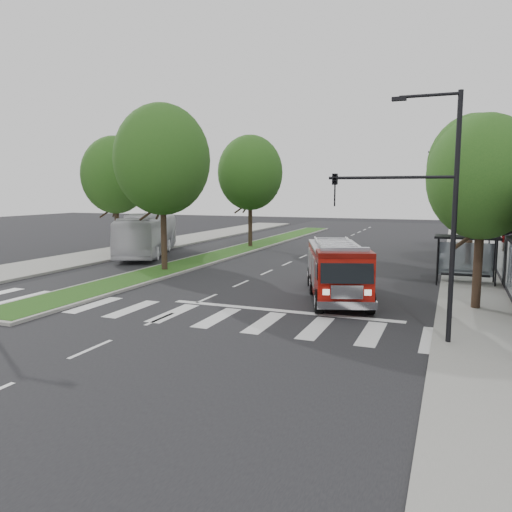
# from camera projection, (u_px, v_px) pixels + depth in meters

# --- Properties ---
(ground) EXTENTS (140.00, 140.00, 0.00)m
(ground) POSITION_uv_depth(u_px,v_px,m) (207.00, 299.00, 23.13)
(ground) COLOR black
(ground) RESTS_ON ground
(sidewalk_right) EXTENTS (5.00, 80.00, 0.15)m
(sidewalk_right) POSITION_uv_depth(u_px,v_px,m) (489.00, 279.00, 27.78)
(sidewalk_right) COLOR gray
(sidewalk_right) RESTS_ON ground
(sidewalk_left) EXTENTS (5.00, 80.00, 0.15)m
(sidewalk_left) POSITION_uv_depth(u_px,v_px,m) (96.00, 256.00, 37.63)
(sidewalk_left) COLOR gray
(sidewalk_left) RESTS_ON ground
(median) EXTENTS (3.00, 50.00, 0.15)m
(median) POSITION_uv_depth(u_px,v_px,m) (241.00, 249.00, 41.91)
(median) COLOR gray
(median) RESTS_ON ground
(bus_shelter) EXTENTS (3.20, 1.60, 2.61)m
(bus_shelter) POSITION_uv_depth(u_px,v_px,m) (467.00, 247.00, 26.29)
(bus_shelter) COLOR black
(bus_shelter) RESTS_ON ground
(tree_right_near) EXTENTS (4.40, 4.40, 8.05)m
(tree_right_near) POSITION_uv_depth(u_px,v_px,m) (483.00, 177.00, 20.06)
(tree_right_near) COLOR black
(tree_right_near) RESTS_ON ground
(tree_right_mid) EXTENTS (5.60, 5.60, 9.72)m
(tree_right_mid) POSITION_uv_depth(u_px,v_px,m) (474.00, 166.00, 31.00)
(tree_right_mid) COLOR black
(tree_right_mid) RESTS_ON ground
(tree_right_far) EXTENTS (5.00, 5.00, 8.73)m
(tree_right_far) POSITION_uv_depth(u_px,v_px,m) (469.00, 180.00, 40.30)
(tree_right_far) COLOR black
(tree_right_far) RESTS_ON ground
(tree_median_near) EXTENTS (5.80, 5.80, 10.16)m
(tree_median_near) POSITION_uv_depth(u_px,v_px,m) (162.00, 160.00, 29.96)
(tree_median_near) COLOR black
(tree_median_near) RESTS_ON ground
(tree_median_far) EXTENTS (5.60, 5.60, 9.72)m
(tree_median_far) POSITION_uv_depth(u_px,v_px,m) (250.00, 173.00, 42.91)
(tree_median_far) COLOR black
(tree_median_far) RESTS_ON ground
(tree_left_mid) EXTENTS (5.20, 5.20, 9.16)m
(tree_left_mid) POSITION_uv_depth(u_px,v_px,m) (115.00, 175.00, 38.50)
(tree_left_mid) COLOR black
(tree_left_mid) RESTS_ON ground
(streetlight_right_near) EXTENTS (4.08, 0.22, 8.00)m
(streetlight_right_near) POSITION_uv_depth(u_px,v_px,m) (425.00, 201.00, 15.79)
(streetlight_right_near) COLOR black
(streetlight_right_near) RESTS_ON ground
(streetlight_right_far) EXTENTS (2.11, 0.20, 8.00)m
(streetlight_right_far) POSITION_uv_depth(u_px,v_px,m) (453.00, 197.00, 37.21)
(streetlight_right_far) COLOR black
(streetlight_right_far) RESTS_ON ground
(fire_engine) EXTENTS (4.64, 8.10, 2.69)m
(fire_engine) POSITION_uv_depth(u_px,v_px,m) (337.00, 271.00, 23.12)
(fire_engine) COLOR #5D0905
(fire_engine) RESTS_ON ground
(city_bus) EXTENTS (6.92, 11.69, 3.21)m
(city_bus) POSITION_uv_depth(u_px,v_px,m) (148.00, 234.00, 38.63)
(city_bus) COLOR silver
(city_bus) RESTS_ON ground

